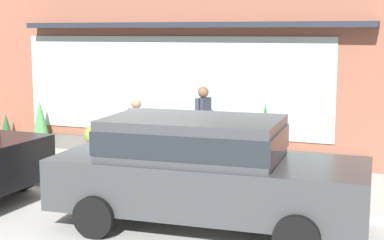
{
  "coord_description": "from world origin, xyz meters",
  "views": [
    {
      "loc": [
        4.84,
        -9.31,
        2.89
      ],
      "look_at": [
        0.76,
        1.2,
        1.19
      ],
      "focal_mm": 54.88,
      "sensor_mm": 36.0,
      "label": 1
    }
  ],
  "objects_px": {
    "parked_car_dark_gray": "(203,167)",
    "potted_plant_near_hydrant": "(94,139)",
    "pedestrian_with_handbag": "(136,131)",
    "potted_plant_doorstep": "(265,137)",
    "potted_plant_trailing_edge": "(6,131)",
    "pedestrian_passerby": "(203,120)",
    "fire_hydrant": "(172,157)",
    "potted_plant_low_front": "(183,139)",
    "potted_plant_window_right": "(41,126)"
  },
  "relations": [
    {
      "from": "parked_car_dark_gray",
      "to": "potted_plant_near_hydrant",
      "type": "height_order",
      "value": "parked_car_dark_gray"
    },
    {
      "from": "pedestrian_with_handbag",
      "to": "potted_plant_doorstep",
      "type": "distance_m",
      "value": 2.75
    },
    {
      "from": "potted_plant_trailing_edge",
      "to": "potted_plant_near_hydrant",
      "type": "bearing_deg",
      "value": -5.67
    },
    {
      "from": "parked_car_dark_gray",
      "to": "pedestrian_with_handbag",
      "type": "bearing_deg",
      "value": 129.09
    },
    {
      "from": "pedestrian_with_handbag",
      "to": "potted_plant_near_hydrant",
      "type": "relative_size",
      "value": 2.1
    },
    {
      "from": "pedestrian_passerby",
      "to": "potted_plant_trailing_edge",
      "type": "xyz_separation_m",
      "value": [
        -5.5,
        0.46,
        -0.64
      ]
    },
    {
      "from": "pedestrian_with_handbag",
      "to": "parked_car_dark_gray",
      "type": "relative_size",
      "value": 0.33
    },
    {
      "from": "pedestrian_with_handbag",
      "to": "potted_plant_trailing_edge",
      "type": "distance_m",
      "value": 4.69
    },
    {
      "from": "fire_hydrant",
      "to": "potted_plant_near_hydrant",
      "type": "xyz_separation_m",
      "value": [
        -2.59,
        1.37,
        -0.05
      ]
    },
    {
      "from": "potted_plant_low_front",
      "to": "potted_plant_trailing_edge",
      "type": "xyz_separation_m",
      "value": [
        -4.86,
        0.0,
        -0.11
      ]
    },
    {
      "from": "fire_hydrant",
      "to": "potted_plant_doorstep",
      "type": "bearing_deg",
      "value": 48.16
    },
    {
      "from": "pedestrian_with_handbag",
      "to": "pedestrian_passerby",
      "type": "height_order",
      "value": "pedestrian_passerby"
    },
    {
      "from": "potted_plant_low_front",
      "to": "potted_plant_doorstep",
      "type": "height_order",
      "value": "potted_plant_doorstep"
    },
    {
      "from": "fire_hydrant",
      "to": "potted_plant_window_right",
      "type": "xyz_separation_m",
      "value": [
        -4.22,
        1.61,
        0.13
      ]
    },
    {
      "from": "potted_plant_trailing_edge",
      "to": "pedestrian_with_handbag",
      "type": "bearing_deg",
      "value": -18.58
    },
    {
      "from": "parked_car_dark_gray",
      "to": "potted_plant_window_right",
      "type": "xyz_separation_m",
      "value": [
        -5.75,
        4.05,
        -0.34
      ]
    },
    {
      "from": "potted_plant_low_front",
      "to": "potted_plant_window_right",
      "type": "relative_size",
      "value": 0.87
    },
    {
      "from": "fire_hydrant",
      "to": "parked_car_dark_gray",
      "type": "relative_size",
      "value": 0.2
    },
    {
      "from": "potted_plant_near_hydrant",
      "to": "potted_plant_trailing_edge",
      "type": "bearing_deg",
      "value": 174.33
    },
    {
      "from": "potted_plant_doorstep",
      "to": "potted_plant_trailing_edge",
      "type": "height_order",
      "value": "potted_plant_doorstep"
    },
    {
      "from": "potted_plant_window_right",
      "to": "potted_plant_trailing_edge",
      "type": "bearing_deg",
      "value": 178.09
    },
    {
      "from": "pedestrian_with_handbag",
      "to": "potted_plant_low_front",
      "type": "relative_size",
      "value": 1.47
    },
    {
      "from": "pedestrian_passerby",
      "to": "potted_plant_low_front",
      "type": "relative_size",
      "value": 1.64
    },
    {
      "from": "potted_plant_low_front",
      "to": "potted_plant_doorstep",
      "type": "relative_size",
      "value": 0.75
    },
    {
      "from": "potted_plant_doorstep",
      "to": "potted_plant_near_hydrant",
      "type": "distance_m",
      "value": 4.05
    },
    {
      "from": "pedestrian_with_handbag",
      "to": "potted_plant_low_front",
      "type": "distance_m",
      "value": 1.59
    },
    {
      "from": "potted_plant_near_hydrant",
      "to": "potted_plant_window_right",
      "type": "distance_m",
      "value": 1.66
    },
    {
      "from": "fire_hydrant",
      "to": "parked_car_dark_gray",
      "type": "xyz_separation_m",
      "value": [
        1.53,
        -2.44,
        0.47
      ]
    },
    {
      "from": "pedestrian_passerby",
      "to": "potted_plant_trailing_edge",
      "type": "bearing_deg",
      "value": -81.29
    },
    {
      "from": "parked_car_dark_gray",
      "to": "potted_plant_window_right",
      "type": "bearing_deg",
      "value": 141.2
    },
    {
      "from": "potted_plant_doorstep",
      "to": "potted_plant_window_right",
      "type": "relative_size",
      "value": 1.16
    },
    {
      "from": "potted_plant_near_hydrant",
      "to": "potted_plant_trailing_edge",
      "type": "xyz_separation_m",
      "value": [
        -2.7,
        0.27,
        -0.01
      ]
    },
    {
      "from": "potted_plant_doorstep",
      "to": "potted_plant_near_hydrant",
      "type": "relative_size",
      "value": 1.9
    },
    {
      "from": "fire_hydrant",
      "to": "pedestrian_with_handbag",
      "type": "relative_size",
      "value": 0.59
    },
    {
      "from": "pedestrian_passerby",
      "to": "potted_plant_trailing_edge",
      "type": "height_order",
      "value": "pedestrian_passerby"
    },
    {
      "from": "fire_hydrant",
      "to": "potted_plant_trailing_edge",
      "type": "height_order",
      "value": "fire_hydrant"
    },
    {
      "from": "pedestrian_with_handbag",
      "to": "parked_car_dark_gray",
      "type": "bearing_deg",
      "value": 150.95
    },
    {
      "from": "potted_plant_doorstep",
      "to": "potted_plant_window_right",
      "type": "height_order",
      "value": "potted_plant_doorstep"
    },
    {
      "from": "fire_hydrant",
      "to": "pedestrian_passerby",
      "type": "distance_m",
      "value": 1.33
    },
    {
      "from": "fire_hydrant",
      "to": "potted_plant_near_hydrant",
      "type": "bearing_deg",
      "value": 152.01
    },
    {
      "from": "potted_plant_low_front",
      "to": "pedestrian_with_handbag",
      "type": "bearing_deg",
      "value": -106.46
    },
    {
      "from": "fire_hydrant",
      "to": "potted_plant_low_front",
      "type": "height_order",
      "value": "potted_plant_low_front"
    },
    {
      "from": "potted_plant_near_hydrant",
      "to": "potted_plant_window_right",
      "type": "xyz_separation_m",
      "value": [
        -1.63,
        0.23,
        0.18
      ]
    },
    {
      "from": "pedestrian_passerby",
      "to": "potted_plant_near_hydrant",
      "type": "relative_size",
      "value": 2.35
    },
    {
      "from": "parked_car_dark_gray",
      "to": "potted_plant_low_front",
      "type": "xyz_separation_m",
      "value": [
        -1.96,
        4.08,
        -0.41
      ]
    },
    {
      "from": "potted_plant_window_right",
      "to": "potted_plant_trailing_edge",
      "type": "distance_m",
      "value": 1.09
    },
    {
      "from": "parked_car_dark_gray",
      "to": "potted_plant_trailing_edge",
      "type": "xyz_separation_m",
      "value": [
        -6.82,
        4.09,
        -0.52
      ]
    },
    {
      "from": "pedestrian_passerby",
      "to": "potted_plant_window_right",
      "type": "distance_m",
      "value": 4.47
    },
    {
      "from": "fire_hydrant",
      "to": "potted_plant_trailing_edge",
      "type": "relative_size",
      "value": 1.11
    },
    {
      "from": "potted_plant_low_front",
      "to": "potted_plant_doorstep",
      "type": "xyz_separation_m",
      "value": [
        1.88,
        -0.03,
        0.17
      ]
    }
  ]
}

